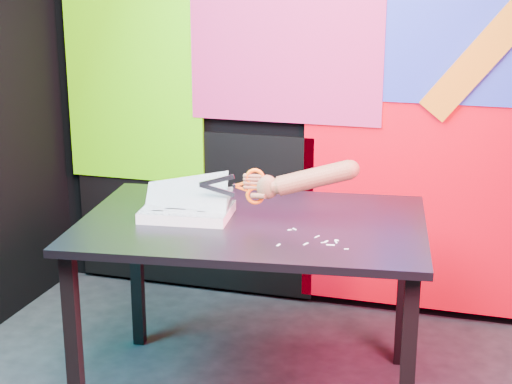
% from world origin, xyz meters
% --- Properties ---
extents(room, '(3.01, 3.01, 2.71)m').
position_xyz_m(room, '(0.00, 0.00, 1.35)').
color(room, black).
rests_on(room, ground).
extents(backdrop, '(2.88, 0.05, 2.08)m').
position_xyz_m(backdrop, '(0.06, 1.46, 0.96)').
color(backdrop, '#F00015').
rests_on(backdrop, ground).
extents(work_table, '(1.41, 1.03, 0.75)m').
position_xyz_m(work_table, '(-0.13, 0.51, 0.67)').
color(work_table, black).
rests_on(work_table, ground).
extents(printout_stack, '(0.38, 0.29, 0.18)m').
position_xyz_m(printout_stack, '(-0.38, 0.48, 0.77)').
color(printout_stack, silver).
rests_on(printout_stack, work_table).
extents(scissors, '(0.25, 0.05, 0.14)m').
position_xyz_m(scissors, '(-0.13, 0.50, 0.89)').
color(scissors, '#9EA3B0').
rests_on(scissors, printout_stack).
extents(hand_forearm, '(0.42, 0.12, 0.16)m').
position_xyz_m(hand_forearm, '(0.07, 0.54, 0.92)').
color(hand_forearm, '#965F42').
rests_on(hand_forearm, work_table).
extents(paper_clippings, '(0.25, 0.21, 0.00)m').
position_xyz_m(paper_clippings, '(0.15, 0.35, 0.75)').
color(paper_clippings, white).
rests_on(paper_clippings, work_table).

